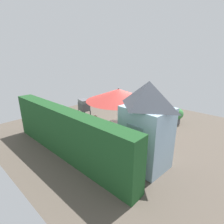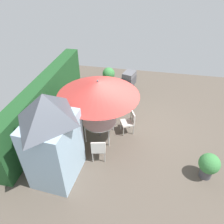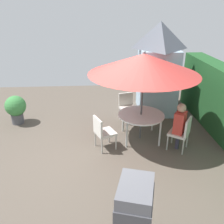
{
  "view_description": "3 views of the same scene",
  "coord_description": "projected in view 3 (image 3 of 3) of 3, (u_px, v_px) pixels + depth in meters",
  "views": [
    {
      "loc": [
        -5.33,
        6.7,
        3.76
      ],
      "look_at": [
        0.02,
        0.88,
        1.12
      ],
      "focal_mm": 28.01,
      "sensor_mm": 36.0,
      "label": 1
    },
    {
      "loc": [
        -6.52,
        -0.47,
        5.64
      ],
      "look_at": [
        -0.1,
        0.78,
        0.82
      ],
      "focal_mm": 34.15,
      "sensor_mm": 36.0,
      "label": 2
    },
    {
      "loc": [
        5.2,
        -0.01,
        3.45
      ],
      "look_at": [
        -0.3,
        0.34,
        0.97
      ],
      "focal_mm": 38.52,
      "sensor_mm": 36.0,
      "label": 3
    }
  ],
  "objects": [
    {
      "name": "chair_near_shed",
      "position": [
        182.0,
        132.0,
        6.03
      ],
      "size": [
        0.64,
        0.64,
        0.9
      ],
      "color": "silver",
      "rests_on": "ground"
    },
    {
      "name": "garden_shed",
      "position": [
        158.0,
        68.0,
        7.98
      ],
      "size": [
        1.68,
        1.41,
        2.98
      ],
      "color": "#9EBCD1",
      "rests_on": "ground"
    },
    {
      "name": "patio_table",
      "position": [
        141.0,
        116.0,
        6.49
      ],
      "size": [
        1.25,
        1.25,
        0.74
      ],
      "color": "white",
      "rests_on": "ground"
    },
    {
      "name": "chair_far_side",
      "position": [
        127.0,
        105.0,
        7.59
      ],
      "size": [
        0.55,
        0.55,
        0.9
      ],
      "color": "silver",
      "rests_on": "ground"
    },
    {
      "name": "bbq_grill",
      "position": [
        135.0,
        204.0,
        3.41
      ],
      "size": [
        0.81,
        0.67,
        1.2
      ],
      "color": "#47474C",
      "rests_on": "ground"
    },
    {
      "name": "patio_umbrella",
      "position": [
        144.0,
        64.0,
        5.91
      ],
      "size": [
        2.8,
        2.8,
        2.42
      ],
      "color": "#4C4C51",
      "rests_on": "ground"
    },
    {
      "name": "chair_toward_hedge",
      "position": [
        102.0,
        131.0,
        6.06
      ],
      "size": [
        0.61,
        0.61,
        0.9
      ],
      "color": "silver",
      "rests_on": "ground"
    },
    {
      "name": "potted_plant_by_grill",
      "position": [
        16.0,
        108.0,
        7.42
      ],
      "size": [
        0.63,
        0.63,
        0.9
      ],
      "color": "#4C4C51",
      "rests_on": "ground"
    },
    {
      "name": "person_in_red",
      "position": [
        180.0,
        122.0,
        5.96
      ],
      "size": [
        0.42,
        0.39,
        1.26
      ],
      "color": "#CC3D33",
      "rests_on": "ground"
    },
    {
      "name": "ground_plane",
      "position": [
        99.0,
        152.0,
        6.14
      ],
      "size": [
        11.0,
        11.0,
        0.0
      ],
      "primitive_type": "plane",
      "color": "brown"
    }
  ]
}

